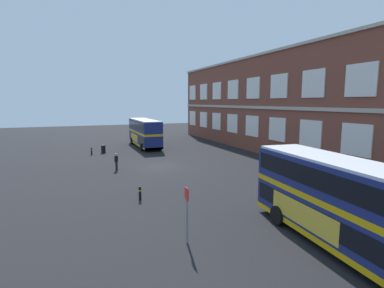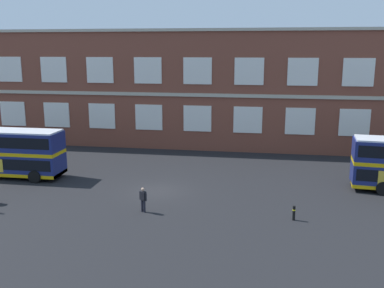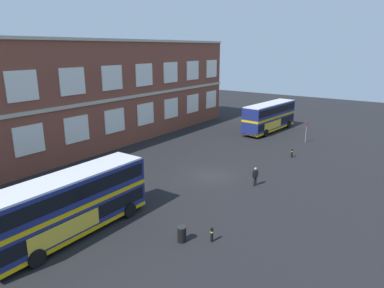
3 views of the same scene
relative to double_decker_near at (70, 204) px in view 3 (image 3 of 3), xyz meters
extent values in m
plane|color=black|center=(14.22, 0.35, -2.15)|extent=(120.00, 120.00, 0.00)
cube|color=brown|center=(12.49, 16.35, 4.06)|extent=(52.82, 8.00, 12.41)
cube|color=#B2A893|center=(12.49, 12.27, 3.81)|extent=(52.82, 0.16, 0.36)
cube|color=#B2A893|center=(12.49, 12.30, 10.41)|extent=(52.82, 0.28, 0.30)
cube|color=silver|center=(4.57, 12.29, 1.33)|extent=(2.96, 0.12, 2.73)
cube|color=silver|center=(9.85, 12.29, 1.33)|extent=(2.96, 0.12, 2.73)
cube|color=silver|center=(15.14, 12.29, 1.33)|extent=(2.96, 0.12, 2.73)
cube|color=silver|center=(20.42, 12.29, 1.33)|extent=(2.96, 0.12, 2.73)
cube|color=silver|center=(25.70, 12.29, 1.33)|extent=(2.96, 0.12, 2.73)
cube|color=silver|center=(30.98, 12.29, 1.33)|extent=(2.96, 0.12, 2.73)
cube|color=silver|center=(36.26, 12.29, 1.33)|extent=(2.96, 0.12, 2.73)
cube|color=silver|center=(4.57, 12.29, 6.29)|extent=(2.96, 0.12, 2.73)
cube|color=silver|center=(9.85, 12.29, 6.29)|extent=(2.96, 0.12, 2.73)
cube|color=silver|center=(15.14, 12.29, 6.29)|extent=(2.96, 0.12, 2.73)
cube|color=silver|center=(20.42, 12.29, 6.29)|extent=(2.96, 0.12, 2.73)
cube|color=silver|center=(25.70, 12.29, 6.29)|extent=(2.96, 0.12, 2.73)
cube|color=silver|center=(30.98, 12.29, 6.29)|extent=(2.96, 0.12, 2.73)
cube|color=silver|center=(36.26, 12.29, 6.29)|extent=(2.96, 0.12, 2.73)
cube|color=navy|center=(0.00, 0.00, -0.92)|extent=(11.00, 2.57, 1.75)
cube|color=black|center=(0.00, 0.00, -0.71)|extent=(10.56, 2.61, 0.90)
cube|color=gold|center=(0.00, 0.00, 0.10)|extent=(11.00, 2.57, 0.30)
cube|color=navy|center=(0.00, 0.00, 1.03)|extent=(11.00, 2.57, 1.55)
cube|color=black|center=(0.00, 0.00, 1.10)|extent=(10.56, 2.61, 0.90)
cube|color=gold|center=(0.00, 0.00, -1.66)|extent=(11.00, 2.59, 0.28)
cube|color=silver|center=(0.00, 0.00, 1.86)|extent=(10.78, 2.47, 0.12)
cube|color=gold|center=(-1.32, -1.29, -0.84)|extent=(4.84, 0.04, 1.10)
cube|color=yellow|center=(5.47, 0.01, 1.45)|extent=(0.06, 1.66, 0.40)
cylinder|color=black|center=(3.85, -1.27, -1.63)|extent=(1.04, 0.32, 1.04)
cylinder|color=black|center=(3.85, 1.28, -1.63)|extent=(1.04, 0.32, 1.04)
cylinder|color=black|center=(-3.30, -1.28, -1.63)|extent=(1.04, 0.32, 1.04)
cylinder|color=black|center=(-3.30, 1.27, -1.63)|extent=(1.04, 0.32, 1.04)
cube|color=navy|center=(34.47, 1.18, -0.92)|extent=(11.18, 3.50, 1.75)
cube|color=black|center=(34.47, 1.18, -0.71)|extent=(10.75, 3.50, 0.90)
cube|color=gold|center=(34.47, 1.18, 0.10)|extent=(11.18, 3.50, 0.30)
cube|color=navy|center=(34.47, 1.18, 1.03)|extent=(11.18, 3.50, 1.55)
cube|color=black|center=(34.47, 1.18, 1.10)|extent=(10.75, 3.50, 0.90)
cube|color=gold|center=(34.47, 1.18, -1.66)|extent=(11.18, 3.52, 0.28)
cube|color=silver|center=(34.47, 1.18, 1.86)|extent=(10.95, 3.38, 0.12)
cube|color=gold|center=(33.04, 0.01, -0.84)|extent=(4.82, 0.45, 1.10)
cube|color=yellow|center=(39.92, 0.70, 1.45)|extent=(0.20, 1.66, 0.40)
cylinder|color=black|center=(38.20, -0.43, -1.63)|extent=(1.06, 0.41, 1.04)
cylinder|color=black|center=(38.42, 2.11, -1.63)|extent=(1.06, 0.41, 1.04)
cylinder|color=black|center=(31.07, 0.20, -1.63)|extent=(1.06, 0.41, 1.04)
cylinder|color=black|center=(31.29, 2.74, -1.63)|extent=(1.06, 0.41, 1.04)
cylinder|color=black|center=(14.43, -6.17, -1.72)|extent=(0.22, 0.22, 0.85)
cylinder|color=black|center=(14.25, -6.07, -1.72)|extent=(0.22, 0.22, 0.85)
cube|color=black|center=(14.34, -6.12, -1.00)|extent=(0.47, 0.40, 0.60)
cylinder|color=black|center=(14.57, -6.24, -1.03)|extent=(0.15, 0.15, 0.57)
cylinder|color=black|center=(14.11, -6.00, -1.03)|extent=(0.15, 0.15, 0.57)
sphere|color=tan|center=(14.34, -6.12, -0.56)|extent=(0.22, 0.22, 0.22)
cylinder|color=slate|center=(31.25, -5.18, -0.80)|extent=(0.10, 0.10, 2.70)
cube|color=red|center=(31.25, -5.20, 0.27)|extent=(0.44, 0.04, 0.56)
cylinder|color=black|center=(3.39, -6.30, -1.67)|extent=(0.56, 0.56, 0.95)
cylinder|color=black|center=(3.39, -6.30, -1.16)|extent=(0.60, 0.60, 0.08)
cylinder|color=black|center=(4.45, -7.85, -1.67)|extent=(0.18, 0.18, 0.95)
cylinder|color=yellow|center=(4.45, -7.85, -1.47)|extent=(0.19, 0.19, 0.08)
cylinder|color=black|center=(24.21, -5.92, -1.67)|extent=(0.18, 0.18, 0.95)
cylinder|color=yellow|center=(24.21, -5.92, -1.47)|extent=(0.19, 0.19, 0.08)
camera|label=1|loc=(43.88, -10.00, 4.51)|focal=28.10mm
camera|label=2|loc=(22.20, -33.16, 8.65)|focal=41.31mm
camera|label=3|loc=(-11.92, -17.91, 9.60)|focal=32.27mm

